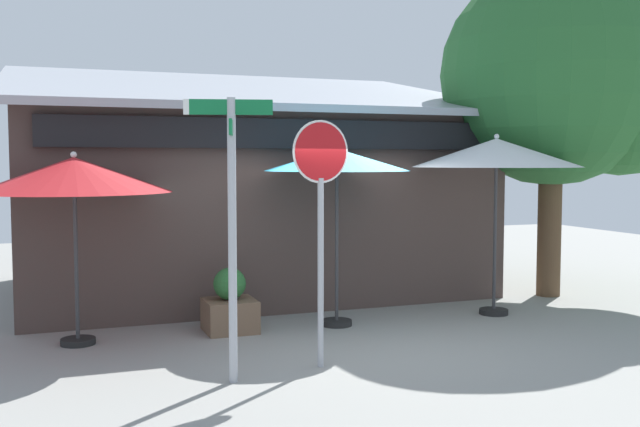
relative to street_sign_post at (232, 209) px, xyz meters
The scene contains 9 objects.
ground_plane 3.02m from the street_sign_post, 30.93° to the left, with size 28.00×28.00×0.10m, color gray.
cafe_building 5.92m from the street_sign_post, 74.10° to the left, with size 8.30×5.86×4.25m.
street_sign_post is the anchor object (origin of this frame).
stop_sign 1.11m from the street_sign_post, 11.32° to the left, with size 0.70×0.12×2.82m.
patio_umbrella_crimson_left 2.73m from the street_sign_post, 123.31° to the left, with size 2.45×2.45×2.48m.
patio_umbrella_teal_center 2.99m from the street_sign_post, 46.12° to the left, with size 2.08×2.08×2.60m.
patio_umbrella_ivory_right 5.05m from the street_sign_post, 23.43° to the left, with size 2.57×2.57×2.77m.
shade_tree 7.52m from the street_sign_post, 23.40° to the left, with size 4.34×3.84×5.77m.
sidewalk_planter 2.79m from the street_sign_post, 77.32° to the left, with size 0.69×0.69×0.89m.
Camera 1 is at (-3.83, -8.76, 2.36)m, focal length 41.26 mm.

